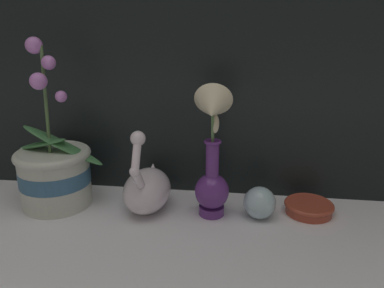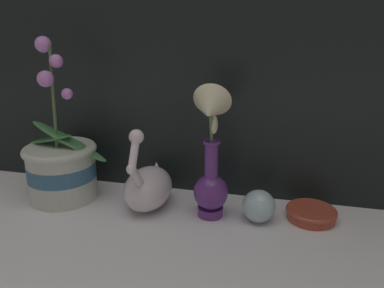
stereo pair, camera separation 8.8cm
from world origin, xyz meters
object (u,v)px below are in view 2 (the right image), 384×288
Objects in this scene: blue_vase at (211,162)px; amber_dish at (311,213)px; orchid_potted_plant at (62,166)px; swan_figurine at (148,185)px; glass_sphere at (259,206)px.

amber_dish is at bearing 11.11° from blue_vase.
orchid_potted_plant is 0.24m from swan_figurine.
swan_figurine is 2.86× the size of glass_sphere.
glass_sphere is (0.27, -0.01, -0.02)m from swan_figurine.
amber_dish is at bearing 3.94° from swan_figurine.
swan_figurine reaches higher than glass_sphere.
glass_sphere reaches higher than amber_dish.
amber_dish is (0.40, 0.03, -0.04)m from swan_figurine.
swan_figurine is 0.27m from glass_sphere.
orchid_potted_plant is 1.28× the size of blue_vase.
amber_dish is at bearing 2.84° from orchid_potted_plant.
swan_figurine is at bearing 0.98° from orchid_potted_plant.
orchid_potted_plant reaches higher than glass_sphere.
glass_sphere is 0.13m from amber_dish.
orchid_potted_plant is 1.88× the size of swan_figurine.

